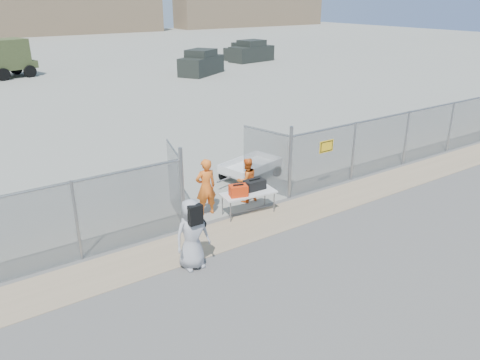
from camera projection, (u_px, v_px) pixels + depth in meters
ground at (280, 237)px, 13.29m from camera, size 160.00×160.00×0.00m
tarmac_inside at (9, 65)px, 45.53m from camera, size 160.00×80.00×0.01m
dirt_strip at (259, 224)px, 14.05m from camera, size 44.00×1.60×0.01m
chain_link_fence at (240, 180)px, 14.42m from camera, size 40.00×0.20×2.20m
folding_table at (248, 203)px, 14.60m from camera, size 1.79×0.92×0.73m
orange_bag at (238, 191)px, 14.16m from camera, size 0.62×0.50×0.33m
black_duffel at (255, 185)px, 14.63m from camera, size 0.66×0.40×0.31m
security_worker_left at (206, 187)px, 14.37m from camera, size 0.71×0.51×1.83m
security_worker_right at (247, 180)px, 15.34m from camera, size 0.76×0.61×1.51m
visitor at (192, 234)px, 11.53m from camera, size 0.92×0.61×1.85m
utility_trailer at (250, 169)px, 17.46m from camera, size 3.23×2.19×0.71m
parked_vehicle_near at (201, 62)px, 39.91m from camera, size 4.97×4.13×2.06m
parked_vehicle_mid at (243, 52)px, 48.79m from camera, size 3.98×2.03×1.74m
parked_vehicle_far at (252, 51)px, 47.81m from camera, size 4.87×2.75×2.09m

